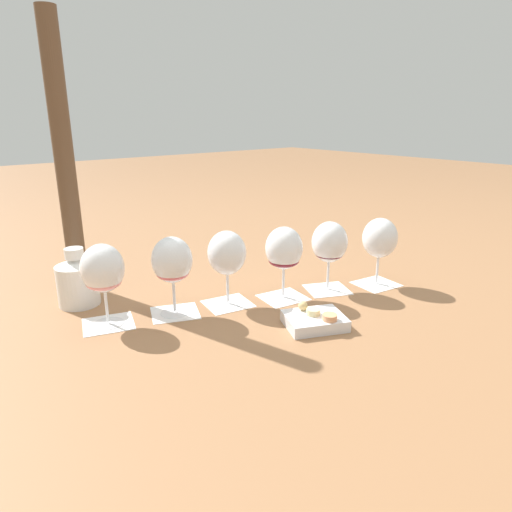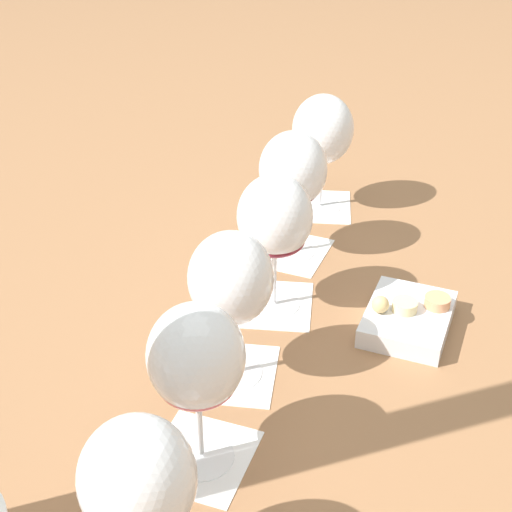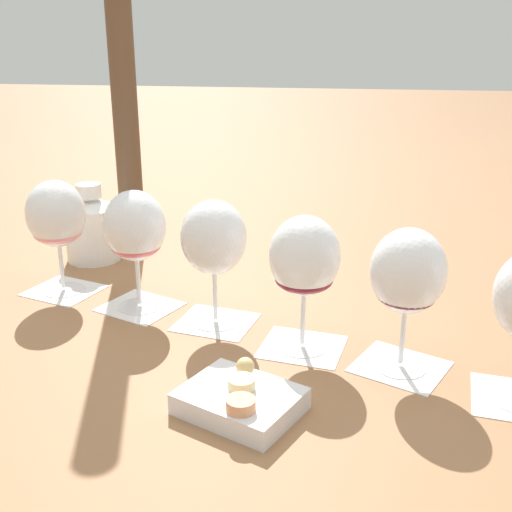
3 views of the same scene
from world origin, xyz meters
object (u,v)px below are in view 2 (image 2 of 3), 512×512
at_px(wine_glass_0, 138,486).
at_px(wine_glass_3, 275,222).
at_px(wine_glass_5, 323,134).
at_px(wine_glass_1, 196,363).
at_px(wine_glass_2, 231,285).
at_px(wine_glass_4, 293,175).
at_px(snack_dish, 408,317).

bearing_deg(wine_glass_0, wine_glass_3, -18.86).
bearing_deg(wine_glass_0, wine_glass_5, -19.15).
xyz_separation_m(wine_glass_1, wine_glass_2, (0.14, -0.04, 0.00)).
relative_size(wine_glass_3, wine_glass_5, 1.00).
xyz_separation_m(wine_glass_3, wine_glass_4, (0.14, -0.04, -0.00)).
bearing_deg(wine_glass_1, wine_glass_0, 163.05).
bearing_deg(wine_glass_5, wine_glass_3, 160.41).
bearing_deg(wine_glass_2, wine_glass_5, -20.96).
relative_size(wine_glass_5, snack_dish, 1.16).
height_order(wine_glass_2, wine_glass_3, same).
height_order(wine_glass_1, wine_glass_5, same).
relative_size(wine_glass_0, wine_glass_5, 1.00).
bearing_deg(wine_glass_1, wine_glass_5, -19.74).
bearing_deg(wine_glass_1, wine_glass_2, -15.87).
height_order(wine_glass_1, wine_glass_3, same).
height_order(wine_glass_2, wine_glass_4, same).
distance_m(wine_glass_0, wine_glass_1, 0.16).
relative_size(wine_glass_2, wine_glass_3, 1.00).
bearing_deg(snack_dish, wine_glass_4, 34.68).
xyz_separation_m(wine_glass_1, wine_glass_3, (0.28, -0.10, 0.00)).
distance_m(wine_glass_0, wine_glass_2, 0.30).
xyz_separation_m(wine_glass_3, snack_dish, (-0.06, -0.17, -0.12)).
relative_size(wine_glass_3, wine_glass_4, 1.00).
distance_m(wine_glass_1, wine_glass_3, 0.29).
distance_m(wine_glass_1, wine_glass_2, 0.14).
distance_m(wine_glass_1, wine_glass_4, 0.44).
distance_m(wine_glass_3, wine_glass_5, 0.30).
bearing_deg(wine_glass_3, wine_glass_5, -19.59).
relative_size(wine_glass_0, snack_dish, 1.16).
height_order(wine_glass_0, snack_dish, wine_glass_0).
xyz_separation_m(wine_glass_5, snack_dish, (-0.34, -0.07, -0.12)).
bearing_deg(wine_glass_4, wine_glass_1, 161.62).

